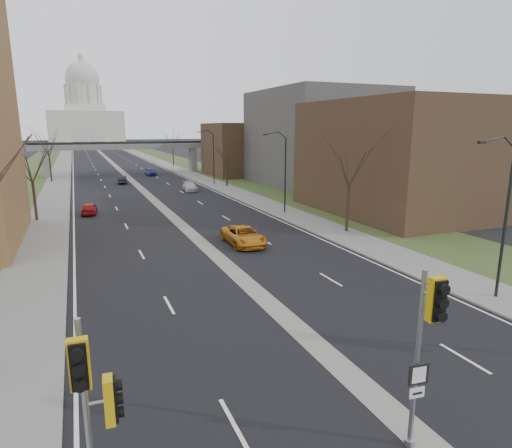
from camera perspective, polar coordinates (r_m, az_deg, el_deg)
ground at (r=15.78m, az=18.73°, el=-23.61°), size 700.00×700.00×0.00m
road_surface at (r=159.75m, az=-19.75°, el=8.71°), size 20.00×600.00×0.01m
median_strip at (r=159.75m, az=-19.75°, el=8.71°), size 1.20×600.00×0.02m
sidewalk_right at (r=160.86m, az=-15.44°, el=9.03°), size 4.00×600.00×0.12m
sidewalk_left at (r=159.53m, az=-24.09°, el=8.37°), size 4.00×600.00×0.12m
grass_verge_right at (r=161.75m, az=-13.31°, el=9.16°), size 8.00×600.00×0.10m
grass_verge_left at (r=159.76m, az=-26.25°, el=8.17°), size 8.00×600.00×0.10m
commercial_block_near at (r=49.80m, az=18.89°, el=8.40°), size 16.00×20.00×12.00m
commercial_block_mid at (r=71.52m, az=8.49°, el=11.25°), size 18.00×22.00×15.00m
commercial_block_far at (r=85.16m, az=-1.46°, el=9.92°), size 14.00×14.00×10.00m
pedestrian_bridge at (r=89.79m, az=-17.26°, el=9.40°), size 34.00×3.00×6.45m
capitol at (r=329.49m, az=-21.82°, el=13.49°), size 48.00×42.00×55.75m
streetlight_near at (r=25.16m, az=29.85°, el=5.97°), size 2.61×0.20×8.70m
streetlight_mid at (r=45.84m, az=3.05°, el=9.93°), size 2.61×0.20×8.70m
streetlight_far at (r=70.16m, az=-6.37°, el=10.84°), size 2.61×0.20×8.70m
tree_left_b at (r=47.51m, az=-27.91°, el=7.71°), size 6.75×6.75×8.81m
tree_left_c at (r=81.37m, az=-26.04°, el=9.97°), size 7.65×7.65×9.99m
tree_right_a at (r=38.24m, az=12.41°, el=8.62°), size 7.20×7.20×9.40m
tree_right_b at (r=67.96m, az=-3.97°, el=9.87°), size 6.30×6.30×8.22m
tree_right_c at (r=106.54m, az=-11.09°, el=11.35°), size 7.65×7.65×9.99m
signal_pole_left at (r=10.78m, az=-20.85°, el=-20.65°), size 0.97×0.90×5.19m
signal_pole_median at (r=12.74m, az=21.86°, el=-13.20°), size 0.63×0.90×5.47m
car_left_near at (r=49.68m, az=-21.37°, el=1.96°), size 1.92×3.94×1.30m
car_left_far at (r=75.46m, az=-17.43°, el=5.65°), size 1.52×3.91×1.27m
car_right_near at (r=34.28m, az=-1.67°, el=-1.54°), size 2.49×5.30×1.47m
car_right_mid at (r=64.26m, az=-8.83°, el=4.96°), size 2.26×4.67×1.31m
car_right_far at (r=86.99m, az=-13.88°, el=6.78°), size 1.88×4.26×1.43m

